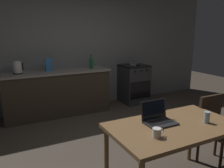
# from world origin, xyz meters

# --- Properties ---
(ground_plane) EXTENTS (12.00, 12.00, 0.00)m
(ground_plane) POSITION_xyz_m (0.00, 0.00, 0.00)
(ground_plane) COLOR #473D33
(back_wall) EXTENTS (6.40, 0.10, 2.67)m
(back_wall) POSITION_xyz_m (0.30, 2.42, 1.34)
(back_wall) COLOR slate
(back_wall) RESTS_ON ground_plane
(kitchen_counter) EXTENTS (2.16, 0.64, 0.92)m
(kitchen_counter) POSITION_xyz_m (-0.57, 2.07, 0.46)
(kitchen_counter) COLOR #382D23
(kitchen_counter) RESTS_ON ground_plane
(stove_oven) EXTENTS (0.60, 0.62, 0.92)m
(stove_oven) POSITION_xyz_m (1.29, 2.07, 0.46)
(stove_oven) COLOR #2D2D30
(stove_oven) RESTS_ON ground_plane
(dining_table) EXTENTS (1.36, 0.78, 0.75)m
(dining_table) POSITION_xyz_m (-0.05, -0.80, 0.68)
(dining_table) COLOR brown
(dining_table) RESTS_ON ground_plane
(chair) EXTENTS (0.40, 0.40, 0.89)m
(chair) POSITION_xyz_m (0.80, -0.65, 0.51)
(chair) COLOR #2D2116
(chair) RESTS_ON ground_plane
(laptop) EXTENTS (0.32, 0.26, 0.23)m
(laptop) POSITION_xyz_m (-0.16, -0.68, 0.80)
(laptop) COLOR #232326
(laptop) RESTS_ON dining_table
(electric_kettle) EXTENTS (0.18, 0.16, 0.24)m
(electric_kettle) POSITION_xyz_m (-1.29, 2.07, 1.03)
(electric_kettle) COLOR black
(electric_kettle) RESTS_ON kitchen_counter
(bottle) EXTENTS (0.07, 0.07, 0.29)m
(bottle) POSITION_xyz_m (0.17, 2.02, 1.06)
(bottle) COLOR #19592D
(bottle) RESTS_ON kitchen_counter
(frying_pan) EXTENTS (0.22, 0.39, 0.05)m
(frying_pan) POSITION_xyz_m (1.27, 2.04, 0.94)
(frying_pan) COLOR gray
(frying_pan) RESTS_ON stove_oven
(coffee_mug) EXTENTS (0.12, 0.08, 0.09)m
(coffee_mug) POSITION_xyz_m (-0.38, -0.95, 0.80)
(coffee_mug) COLOR silver
(coffee_mug) RESTS_ON dining_table
(drinking_glass) EXTENTS (0.06, 0.06, 0.12)m
(drinking_glass) POSITION_xyz_m (0.30, -0.91, 0.81)
(drinking_glass) COLOR #99B7C6
(drinking_glass) RESTS_ON dining_table
(cereal_box) EXTENTS (0.13, 0.05, 0.27)m
(cereal_box) POSITION_xyz_m (-0.71, 2.09, 1.05)
(cereal_box) COLOR #3372B2
(cereal_box) RESTS_ON kitchen_counter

